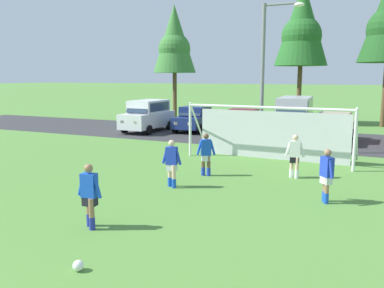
% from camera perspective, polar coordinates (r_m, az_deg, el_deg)
% --- Properties ---
extents(ground_plane, '(400.00, 400.00, 0.00)m').
position_cam_1_polar(ground_plane, '(18.55, -0.36, -2.12)').
color(ground_plane, '#518438').
extents(parking_lot_strip, '(52.00, 8.40, 0.01)m').
position_cam_1_polar(parking_lot_strip, '(26.06, 7.17, 1.19)').
color(parking_lot_strip, '#333335').
rests_on(parking_lot_strip, ground).
extents(soccer_ball, '(0.22, 0.22, 0.22)m').
position_cam_1_polar(soccer_ball, '(8.45, -15.88, -16.31)').
color(soccer_ball, white).
rests_on(soccer_ball, ground).
extents(soccer_goal, '(7.48, 2.20, 2.57)m').
position_cam_1_polar(soccer_goal, '(18.51, 11.03, 1.74)').
color(soccer_goal, white).
rests_on(soccer_goal, ground).
extents(player_striker_near, '(0.74, 0.33, 1.64)m').
position_cam_1_polar(player_striker_near, '(10.33, -14.36, -7.20)').
color(player_striker_near, '#936B4C').
rests_on(player_striker_near, ground).
extents(player_defender_far, '(0.72, 0.40, 1.64)m').
position_cam_1_polar(player_defender_far, '(15.26, 2.00, -1.51)').
color(player_defender_far, brown).
rests_on(player_defender_far, ground).
extents(player_winger_left, '(0.49, 0.66, 1.64)m').
position_cam_1_polar(player_winger_left, '(12.65, 18.60, -4.32)').
color(player_winger_left, '#936B4C').
rests_on(player_winger_left, ground).
extents(player_winger_right, '(0.75, 0.29, 1.64)m').
position_cam_1_polar(player_winger_right, '(15.41, 14.41, -1.70)').
color(player_winger_right, beige).
rests_on(player_winger_right, ground).
extents(player_trailing_back, '(0.75, 0.30, 1.64)m').
position_cam_1_polar(player_trailing_back, '(13.67, -2.90, -2.81)').
color(player_trailing_back, beige).
rests_on(player_trailing_back, ground).
extents(parked_car_slot_far_left, '(2.18, 4.62, 2.16)m').
position_cam_1_polar(parked_car_slot_far_left, '(28.02, -6.30, 4.07)').
color(parked_car_slot_far_left, silver).
rests_on(parked_car_slot_far_left, ground).
extents(parked_car_slot_left, '(2.16, 4.27, 1.72)m').
position_cam_1_polar(parked_car_slot_left, '(28.05, 0.41, 3.65)').
color(parked_car_slot_left, navy).
rests_on(parked_car_slot_left, ground).
extents(parked_car_slot_center_left, '(2.21, 4.29, 1.72)m').
position_cam_1_polar(parked_car_slot_center_left, '(26.45, 7.43, 3.22)').
color(parked_car_slot_center_left, maroon).
rests_on(parked_car_slot_center_left, ground).
extents(parked_car_slot_center, '(2.42, 4.91, 2.52)m').
position_cam_1_polar(parked_car_slot_center, '(25.59, 14.39, 3.84)').
color(parked_car_slot_center, '#B2B2BC').
rests_on(parked_car_slot_center, ground).
extents(parked_car_slot_center_right, '(2.19, 4.28, 1.72)m').
position_cam_1_polar(parked_car_slot_center_right, '(24.79, 19.59, 2.33)').
color(parked_car_slot_center_right, tan).
rests_on(parked_car_slot_center_right, ground).
extents(tree_left_edge, '(3.70, 3.70, 9.87)m').
position_cam_1_polar(tree_left_edge, '(35.66, -2.52, 14.40)').
color(tree_left_edge, brown).
rests_on(tree_left_edge, ground).
extents(tree_mid_left, '(4.17, 4.17, 11.12)m').
position_cam_1_polar(tree_mid_left, '(33.79, 15.38, 15.82)').
color(tree_mid_left, brown).
rests_on(tree_mid_left, ground).
extents(street_lamp, '(2.00, 0.32, 7.15)m').
position_cam_1_polar(street_lamp, '(19.77, 10.51, 9.27)').
color(street_lamp, slate).
rests_on(street_lamp, ground).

